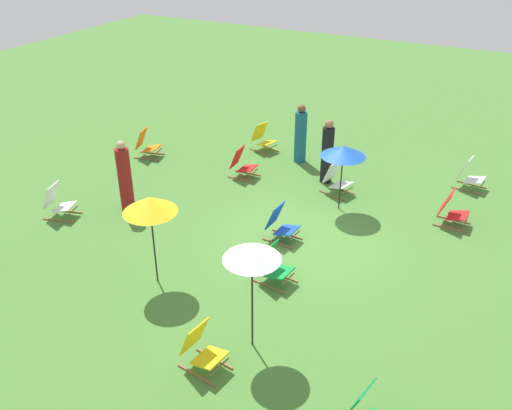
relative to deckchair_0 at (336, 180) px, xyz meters
name	(u,v)px	position (x,y,z in m)	size (l,w,h in m)	color
ground_plane	(304,237)	(-2.32, -0.13, -0.37)	(40.00, 40.00, 0.00)	#477A33
deckchair_0	(336,180)	(0.00, 0.00, 0.00)	(0.66, 0.86, 0.83)	olive
deckchair_2	(242,164)	(-0.27, 2.55, 0.00)	(0.51, 0.78, 0.83)	olive
deckchair_3	(469,175)	(1.84, -2.92, 0.00)	(0.56, 0.81, 0.83)	olive
deckchair_4	(281,224)	(-2.63, 0.30, 0.00)	(0.52, 0.79, 0.83)	olive
deckchair_5	(452,210)	(-0.26, -2.87, 0.00)	(0.48, 0.76, 0.83)	olive
deckchair_6	(263,138)	(1.58, 2.87, 0.00)	(0.68, 0.87, 0.83)	olive
deckchair_7	(273,265)	(-4.07, -0.22, 0.00)	(0.57, 0.81, 0.83)	olive
deckchair_9	(147,145)	(-0.38, 5.63, 0.00)	(0.65, 0.85, 0.83)	olive
deckchair_10	(202,349)	(-6.63, -0.23, 0.00)	(0.58, 0.82, 0.83)	olive
deckchair_11	(58,202)	(-4.13, 5.32, 0.00)	(0.66, 0.86, 0.83)	olive
umbrella_0	(252,253)	(-5.83, -0.70, 1.48)	(0.91, 0.91, 1.99)	black
umbrella_1	(343,151)	(-0.73, -0.36, 1.13)	(1.05, 1.05, 1.63)	black
umbrella_2	(150,205)	(-5.12, 1.78, 1.33)	(1.01, 1.01, 1.86)	black
person_0	(327,153)	(0.48, 0.46, 0.45)	(0.32, 0.32, 1.72)	black
person_1	(125,179)	(-3.15, 4.09, 0.47)	(0.45, 0.45, 1.78)	maroon
person_2	(301,135)	(1.36, 1.59, 0.42)	(0.38, 0.38, 1.67)	#195972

